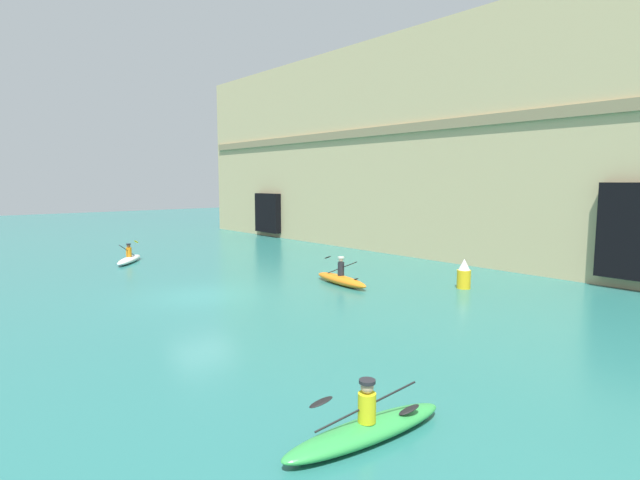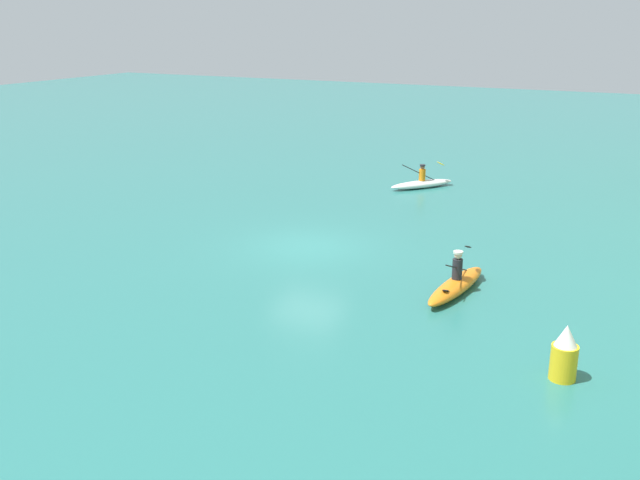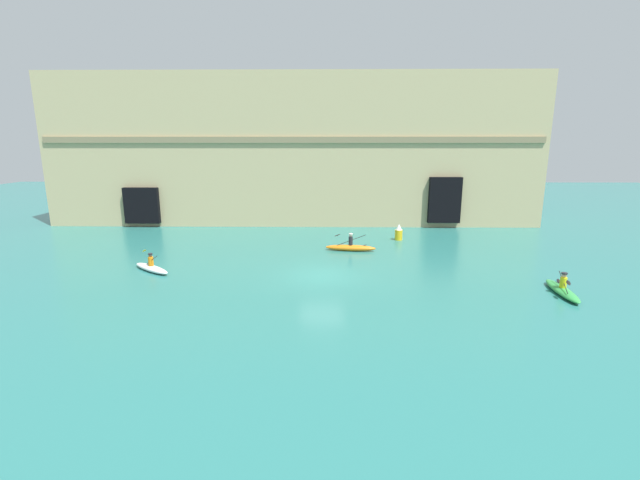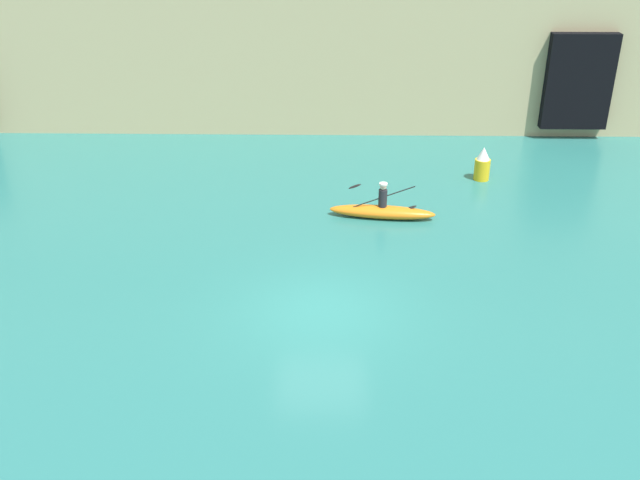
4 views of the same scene
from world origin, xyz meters
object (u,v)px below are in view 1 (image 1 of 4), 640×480
(kayak_green, at_px, (367,428))
(kayak_white, at_px, (129,259))
(kayak_orange, at_px, (341,279))
(marker_buoy, at_px, (464,275))

(kayak_green, bearing_deg, kayak_white, -94.26)
(kayak_orange, bearing_deg, kayak_white, 29.88)
(kayak_orange, relative_size, kayak_white, 1.20)
(kayak_orange, relative_size, marker_buoy, 2.80)
(kayak_orange, height_order, kayak_white, kayak_orange)
(kayak_green, height_order, marker_buoy, marker_buoy)
(kayak_white, height_order, marker_buoy, marker_buoy)
(kayak_orange, bearing_deg, kayak_green, 146.51)
(kayak_white, bearing_deg, marker_buoy, 66.35)
(marker_buoy, bearing_deg, kayak_white, -151.68)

